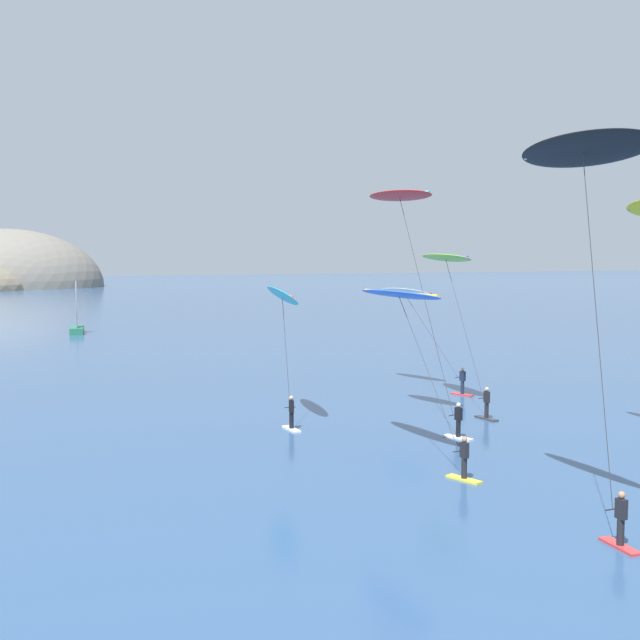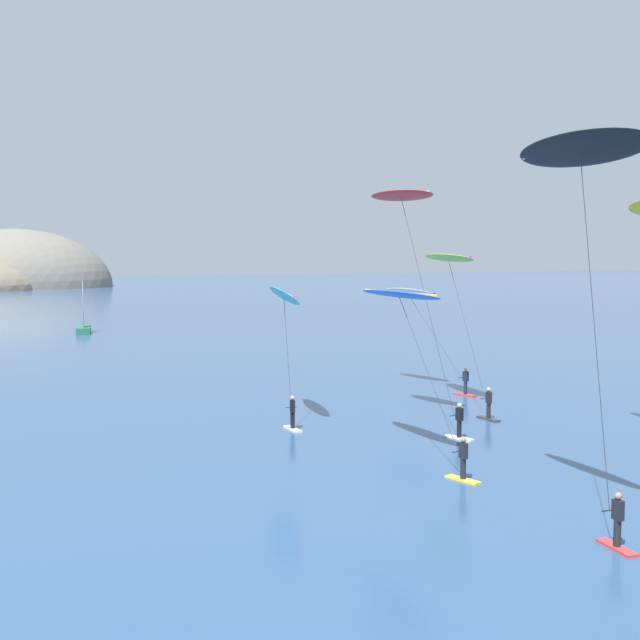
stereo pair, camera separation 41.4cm
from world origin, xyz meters
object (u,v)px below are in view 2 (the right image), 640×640
at_px(kitesurfer_lime, 451,268).
at_px(kitesurfer_red, 406,216).
at_px(sailboat_far, 84,327).
at_px(kitesurfer_cyan, 284,304).
at_px(kitesurfer_blue, 404,307).
at_px(kitesurfer_white, 413,301).
at_px(kitesurfer_black, 583,175).

bearing_deg(kitesurfer_lime, kitesurfer_red, -141.35).
height_order(sailboat_far, kitesurfer_cyan, kitesurfer_cyan).
relative_size(kitesurfer_blue, kitesurfer_white, 1.08).
relative_size(kitesurfer_white, kitesurfer_lime, 0.90).
distance_m(kitesurfer_blue, kitesurfer_cyan, 8.86).
bearing_deg(kitesurfer_black, kitesurfer_lime, 70.84).
relative_size(sailboat_far, kitesurfer_black, 0.48).
relative_size(kitesurfer_red, kitesurfer_white, 1.51).
height_order(kitesurfer_red, kitesurfer_lime, kitesurfer_red).
distance_m(kitesurfer_cyan, kitesurfer_black, 19.64).
bearing_deg(kitesurfer_cyan, kitesurfer_black, -79.40).
height_order(kitesurfer_white, kitesurfer_cyan, kitesurfer_cyan).
distance_m(sailboat_far, kitesurfer_black, 71.86).
xyz_separation_m(kitesurfer_lime, kitesurfer_cyan, (-10.30, -0.93, -1.73)).
relative_size(kitesurfer_blue, kitesurfer_red, 0.72).
xyz_separation_m(kitesurfer_blue, kitesurfer_cyan, (-2.57, 8.48, -0.30)).
bearing_deg(kitesurfer_black, kitesurfer_cyan, 100.60).
bearing_deg(sailboat_far, kitesurfer_black, -82.28).
bearing_deg(kitesurfer_cyan, kitesurfer_white, 33.61).
distance_m(kitesurfer_white, kitesurfer_cyan, 13.61).
xyz_separation_m(kitesurfer_white, kitesurfer_cyan, (-11.32, -7.53, 0.49)).
bearing_deg(kitesurfer_cyan, kitesurfer_red, -28.48).
height_order(sailboat_far, kitesurfer_white, kitesurfer_white).
bearing_deg(kitesurfer_black, kitesurfer_blue, 95.19).
bearing_deg(kitesurfer_red, kitesurfer_blue, -117.52).
height_order(sailboat_far, kitesurfer_blue, kitesurfer_blue).
relative_size(kitesurfer_cyan, kitesurfer_black, 0.57).
distance_m(kitesurfer_lime, kitesurfer_black, 21.00).
bearing_deg(kitesurfer_red, kitesurfer_cyan, 151.52).
xyz_separation_m(kitesurfer_blue, kitesurfer_white, (8.76, 16.00, -0.79)).
bearing_deg(kitesurfer_blue, kitesurfer_cyan, 106.85).
xyz_separation_m(kitesurfer_red, kitesurfer_black, (-1.95, -15.71, 0.56)).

